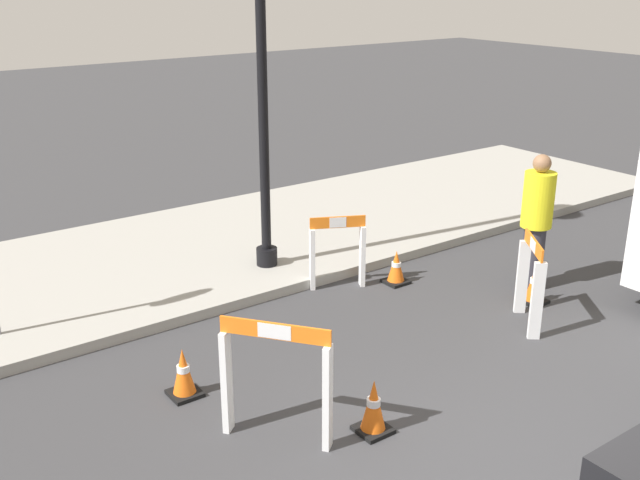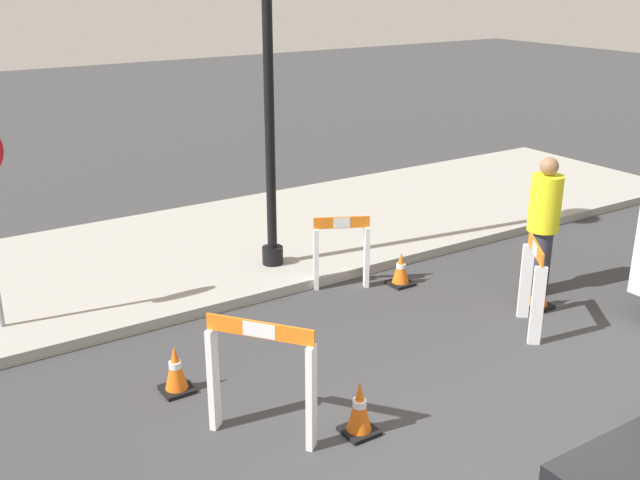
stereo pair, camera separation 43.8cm
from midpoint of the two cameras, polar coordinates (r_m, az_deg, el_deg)
sidewalk_slab at (r=10.99m, az=-8.59°, el=-0.95°), size 18.00×3.88×0.13m
streetlamp_post at (r=9.57m, az=-2.71°, el=17.79°), size 0.44×0.44×5.39m
barricade_0 at (r=9.68m, az=2.94°, el=-0.83°), size 0.71×0.44×0.97m
barricade_1 at (r=6.60m, az=-2.61°, el=-10.27°), size 0.71×0.87×1.15m
barricade_2 at (r=8.91m, az=17.23°, el=-3.28°), size 0.56×0.68×1.08m
traffic_cone_0 at (r=9.94m, az=7.44°, el=-2.25°), size 0.30×0.30×0.46m
traffic_cone_1 at (r=7.55m, az=-9.30°, el=-9.74°), size 0.30×0.30×0.51m
traffic_cone_2 at (r=9.65m, az=17.64°, el=-3.62°), size 0.30×0.30×0.51m
traffic_cone_3 at (r=6.86m, az=4.90°, el=-12.72°), size 0.30×0.30×0.53m
person_worker at (r=9.84m, az=17.88°, el=1.27°), size 0.44×0.44×1.79m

